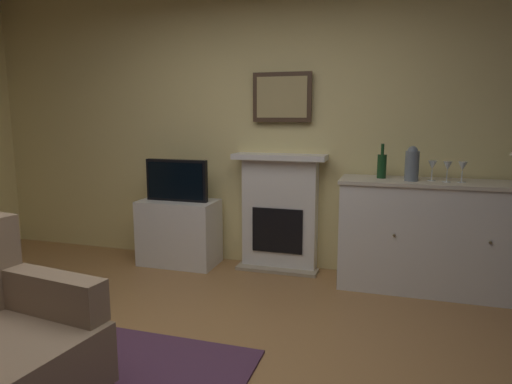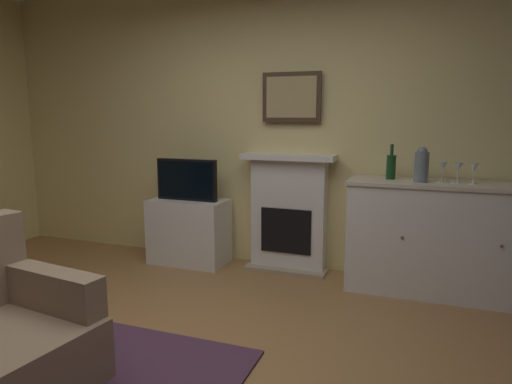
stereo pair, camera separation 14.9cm
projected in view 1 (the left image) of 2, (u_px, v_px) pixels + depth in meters
wall_rear at (274, 126)px, 4.31m from camera, size 6.31×0.06×2.70m
fireplace_unit at (280, 212)px, 4.29m from camera, size 0.87×0.30×1.10m
framed_picture at (282, 97)px, 4.16m from camera, size 0.55×0.04×0.45m
sideboard_cabinet at (438, 237)px, 3.74m from camera, size 1.61×0.49×0.93m
wine_bottle at (382, 165)px, 3.82m from camera, size 0.08×0.08×0.29m
wine_glass_left at (432, 166)px, 3.66m from camera, size 0.07×0.07×0.16m
wine_glass_center at (447, 167)px, 3.59m from camera, size 0.07×0.07×0.16m
wine_glass_right at (462, 167)px, 3.57m from camera, size 0.07×0.07×0.16m
vase_decorative at (412, 164)px, 3.66m from camera, size 0.11×0.11×0.28m
tv_cabinet at (179, 232)px, 4.46m from camera, size 0.75×0.42×0.64m
tv_set at (177, 180)px, 4.35m from camera, size 0.62×0.07×0.40m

